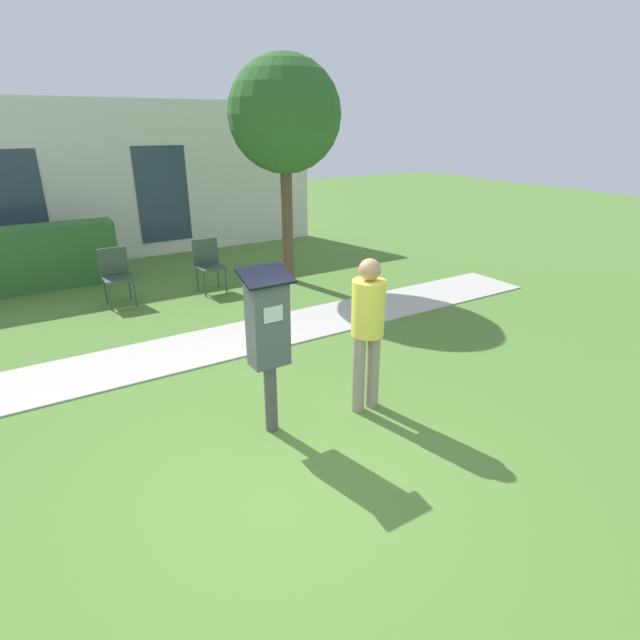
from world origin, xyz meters
TOP-DOWN VIEW (x-y plane):
  - ground_plane at (0.00, 0.00)m, footprint 40.00×40.00m
  - sidewalk at (0.00, 2.81)m, footprint 12.00×1.10m
  - building_facade at (0.00, 8.16)m, footprint 10.00×0.26m
  - parking_meter at (0.27, 0.66)m, footprint 0.44×0.31m
  - person_standing at (1.26, 0.51)m, footprint 0.32×0.32m
  - outdoor_chair_left at (-0.22, 5.19)m, footprint 0.44×0.44m
  - outdoor_chair_middle at (1.26, 5.05)m, footprint 0.44×0.44m
  - hedge_row at (-1.21, 6.74)m, footprint 2.56×0.60m
  - tree at (2.74, 4.90)m, footprint 1.90×1.90m

SIDE VIEW (x-z plane):
  - ground_plane at x=0.00m, z-range 0.00..0.00m
  - sidewalk at x=0.00m, z-range 0.00..0.02m
  - outdoor_chair_left at x=-0.22m, z-range 0.08..0.98m
  - outdoor_chair_middle at x=1.26m, z-range 0.08..0.98m
  - hedge_row at x=-1.21m, z-range 0.00..1.10m
  - person_standing at x=1.26m, z-range 0.14..1.72m
  - parking_meter at x=0.27m, z-range 0.22..1.81m
  - building_facade at x=0.00m, z-range 0.00..3.20m
  - tree at x=2.74m, z-range 0.94..4.75m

